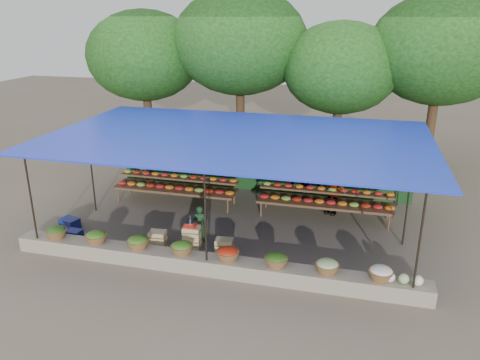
% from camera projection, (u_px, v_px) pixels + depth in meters
% --- Properties ---
extents(ground, '(60.00, 60.00, 0.00)m').
position_uv_depth(ground, '(237.00, 226.00, 14.23)').
color(ground, '#645C49').
rests_on(ground, ground).
extents(stone_curb, '(10.60, 0.55, 0.40)m').
position_uv_depth(stone_curb, '(209.00, 264.00, 11.66)').
color(stone_curb, gray).
rests_on(stone_curb, ground).
extents(stall_canopy, '(10.80, 6.60, 2.82)m').
position_uv_depth(stall_canopy, '(237.00, 140.00, 13.39)').
color(stall_canopy, black).
rests_on(stall_canopy, ground).
extents(produce_baskets, '(8.98, 0.58, 0.34)m').
position_uv_depth(produce_baskets, '(205.00, 251.00, 11.56)').
color(produce_baskets, brown).
rests_on(produce_baskets, stone_curb).
extents(netting_backdrop, '(10.60, 0.06, 2.50)m').
position_uv_depth(netting_backdrop, '(260.00, 158.00, 16.69)').
color(netting_backdrop, '#1B4C22').
rests_on(netting_backdrop, ground).
extents(tree_row, '(16.51, 5.50, 7.12)m').
position_uv_depth(tree_row, '(290.00, 52.00, 18.08)').
color(tree_row, '#341D12').
rests_on(tree_row, ground).
extents(fruit_table_left, '(4.21, 0.95, 0.93)m').
position_uv_depth(fruit_table_left, '(176.00, 185.00, 15.85)').
color(fruit_table_left, '#4F3B1F').
rests_on(fruit_table_left, ground).
extents(fruit_table_right, '(4.21, 0.95, 0.93)m').
position_uv_depth(fruit_table_right, '(325.00, 199.00, 14.67)').
color(fruit_table_right, '#4F3B1F').
rests_on(fruit_table_right, ground).
extents(crate_counter, '(2.38, 0.38, 0.77)m').
position_uv_depth(crate_counter, '(191.00, 242.00, 12.56)').
color(crate_counter, tan).
rests_on(crate_counter, ground).
extents(weighing_scale, '(0.31, 0.31, 0.32)m').
position_uv_depth(weighing_scale, '(190.00, 224.00, 12.38)').
color(weighing_scale, red).
rests_on(weighing_scale, crate_counter).
extents(vendor_seated, '(0.46, 0.36, 1.10)m').
position_uv_depth(vendor_seated, '(200.00, 224.00, 13.06)').
color(vendor_seated, '#18351C').
rests_on(vendor_seated, ground).
extents(customer_left, '(0.92, 0.77, 1.70)m').
position_uv_depth(customer_left, '(148.00, 166.00, 17.01)').
color(customer_left, slate).
rests_on(customer_left, ground).
extents(customer_mid, '(1.11, 0.72, 1.63)m').
position_uv_depth(customer_mid, '(305.00, 180.00, 15.72)').
color(customer_mid, slate).
rests_on(customer_mid, ground).
extents(customer_right, '(1.00, 0.73, 1.57)m').
position_uv_depth(customer_right, '(332.00, 191.00, 14.87)').
color(customer_right, slate).
rests_on(customer_right, ground).
extents(blue_crate_front, '(0.47, 0.35, 0.27)m').
position_uv_depth(blue_crate_front, '(74.00, 234.00, 13.40)').
color(blue_crate_front, navy).
rests_on(blue_crate_front, ground).
extents(blue_crate_back, '(0.63, 0.52, 0.32)m').
position_uv_depth(blue_crate_back, '(70.00, 223.00, 14.03)').
color(blue_crate_back, navy).
rests_on(blue_crate_back, ground).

